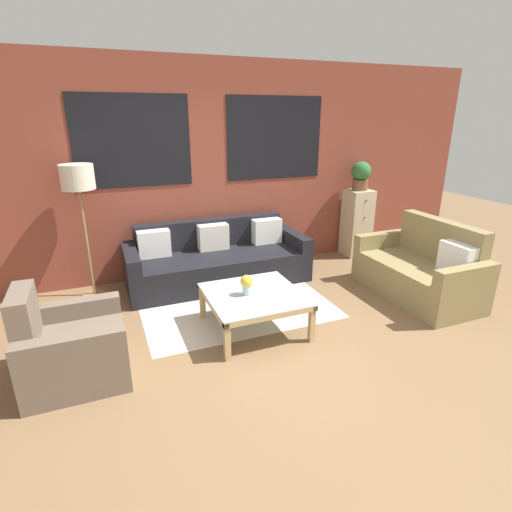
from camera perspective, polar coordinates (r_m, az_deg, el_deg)
ground_plane at (r=3.81m, az=4.37°, el=-14.12°), size 16.00×16.00×0.00m
wall_back_brick at (r=5.50m, az=-6.75°, el=12.12°), size 8.40×0.09×2.80m
rug at (r=4.73m, az=-3.01°, el=-6.89°), size 2.14×1.55×0.00m
couch_dark at (r=5.30m, az=-5.57°, el=-0.71°), size 2.33×0.88×0.78m
settee_vintage at (r=5.24m, az=22.48°, el=-2.07°), size 0.80×1.50×0.92m
armchair_corner at (r=3.73m, az=-24.95°, el=-11.88°), size 0.80×0.79×0.84m
coffee_table at (r=4.07m, az=-0.28°, el=-6.10°), size 0.94×0.94×0.40m
floor_lamp at (r=4.98m, az=-24.06°, el=9.41°), size 0.37×0.37×1.59m
drawer_cabinet at (r=6.43m, az=14.19°, el=4.61°), size 0.38×0.38×1.03m
potted_plant at (r=6.29m, az=14.75°, el=11.14°), size 0.29×0.29×0.43m
flower_vase at (r=3.97m, az=-1.35°, el=-3.95°), size 0.13×0.13×0.21m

